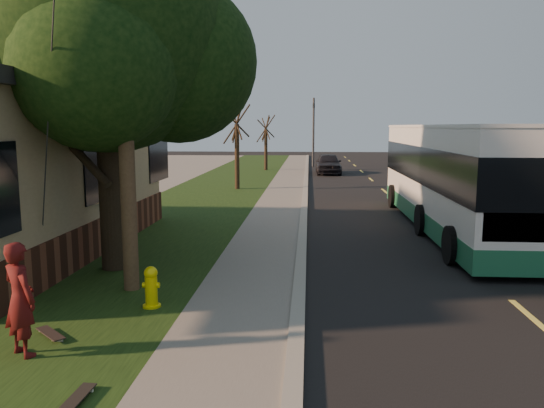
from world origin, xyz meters
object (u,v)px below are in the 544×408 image
Objects in this scene: leafy_tree at (109,37)px; skateboard_main at (77,399)px; transit_bus at (458,174)px; traffic_signal at (313,127)px; fire_hydrant at (151,287)px; skateboard_spare at (51,334)px; distant_car at (328,164)px; utility_pole at (122,51)px; dumpster at (84,199)px; bare_tree_far at (266,144)px; bare_tree_near at (237,148)px; skateboarder at (20,299)px.

skateboard_main is at bearing -74.33° from leafy_tree.
traffic_signal is at bearing 99.49° from transit_bus.
skateboard_main is (0.10, -3.31, -0.31)m from fire_hydrant.
skateboard_spare is 29.79m from distant_car.
utility_pole is 5.68× the size of dumpster.
transit_bus is at bearing 47.31° from fire_hydrant.
leafy_tree reaches higher than bare_tree_far.
dumpster is (-5.31, 9.44, 0.22)m from fire_hydrant.
distant_car is at bearing 99.55° from transit_bus.
fire_hydrant is 10.83m from dumpster.
transit_bus reaches higher than skateboard_main.
transit_bus is at bearing 40.96° from utility_pole.
utility_pole is 17.19m from bare_tree_near.
utility_pole is (-0.71, 0.99, 4.20)m from fire_hydrant.
fire_hydrant is 11.04m from transit_bus.
leafy_tree is 7.98m from skateboard_main.
bare_tree_far is (0.31, 29.01, -2.63)m from utility_pole.
dumpster is at bearing -103.43° from bare_tree_far.
bare_tree_near is at bearing 129.98° from transit_bus.
transit_bus reaches higher than skateboarder.
utility_pole is 1.65× the size of traffic_signal.
traffic_signal is at bearing 71.10° from dumpster.
skateboarder is at bearing -100.67° from distant_car.
leafy_tree is (-0.87, 1.66, 0.54)m from utility_pole.
leafy_tree is at bearing 120.67° from fire_hydrant.
skateboard_main is 2.24m from skateboard_spare.
skateboard_main is 31.44m from distant_car.
skateboard_spare is 0.41× the size of dumpster.
dumpster is at bearing -108.90° from traffic_signal.
transit_bus is 13.63m from skateboard_main.
transit_bus is 2.92× the size of distant_car.
traffic_signal is (3.81, 33.01, -1.47)m from utility_pole.
bare_tree_far is 31.51m from skateboard_spare.
skateboard_spare is (-0.43, -2.44, -4.51)m from utility_pole.
bare_tree_near is 12.98m from transit_bus.
leafy_tree is at bearing -92.50° from bare_tree_near.
traffic_signal reaches higher than distant_car.
transit_bus is at bearing -70.35° from bare_tree_far.
skateboarder is at bearing -90.89° from bare_tree_near.
bare_tree_near is 1.07× the size of bare_tree_far.
leafy_tree reaches higher than distant_car.
bare_tree_near is at bearing -57.95° from skateboarder.
distant_car is (4.00, 31.18, 0.59)m from skateboard_main.
skateboard_spare is (0.43, -4.09, -5.05)m from leafy_tree.
skateboard_main is (1.00, -21.31, -2.03)m from bare_tree_near.
utility_pole reaches higher than skateboarder.
skateboard_spare is at bearing -128.26° from fire_hydrant.
bare_tree_far is 21.18m from dumpster.
utility_pole reaches higher than bare_tree_far.
bare_tree_near reaches higher than skateboard_spare.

